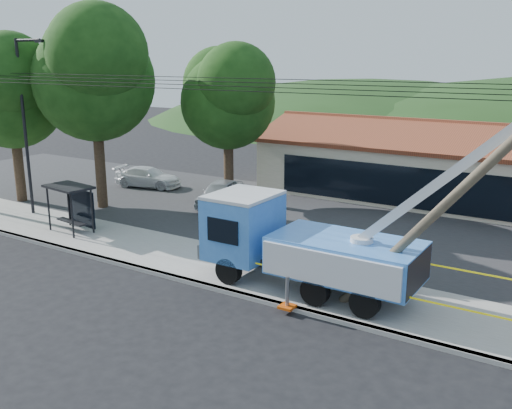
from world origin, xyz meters
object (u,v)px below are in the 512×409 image
at_px(bus_shelter, 72,198).
at_px(car_white, 149,188).
at_px(car_silver, 221,207).
at_px(utility_truck, 303,243).
at_px(leaning_pole, 452,198).

bearing_deg(bus_shelter, car_white, 119.72).
xyz_separation_m(bus_shelter, car_silver, (2.92, 7.71, -1.76)).
xyz_separation_m(utility_truck, car_white, (-16.06, 9.41, -1.79)).
bearing_deg(leaning_pole, bus_shelter, 177.92).
bearing_deg(car_silver, utility_truck, -53.80).
bearing_deg(utility_truck, bus_shelter, 178.57).
bearing_deg(bus_shelter, utility_truck, 5.94).
bearing_deg(car_silver, bus_shelter, -124.06).
bearing_deg(leaning_pole, car_silver, 149.85).
relative_size(car_silver, car_white, 0.96).
relative_size(utility_truck, bus_shelter, 4.75).
height_order(utility_truck, car_white, utility_truck).
xyz_separation_m(leaning_pole, car_white, (-21.03, 9.73, -4.14)).
height_order(car_silver, car_white, car_silver).
xyz_separation_m(leaning_pole, bus_shelter, (-17.29, 0.63, -2.38)).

